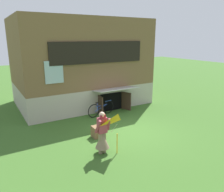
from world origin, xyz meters
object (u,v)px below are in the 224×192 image
at_px(person, 102,136).
at_px(bicycle_blue, 101,109).
at_px(wooden_crate, 98,131).
at_px(kite, 118,123).

distance_m(person, bicycle_blue, 4.12).
bearing_deg(person, wooden_crate, 77.68).
relative_size(kite, bicycle_blue, 0.89).
bearing_deg(bicycle_blue, kite, -120.10).
xyz_separation_m(person, kite, (0.38, -0.45, 0.58)).
height_order(kite, bicycle_blue, kite).
height_order(person, kite, person).
xyz_separation_m(kite, bicycle_blue, (1.51, 4.10, -0.87)).
distance_m(person, kite, 0.83).
relative_size(person, kite, 1.04).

